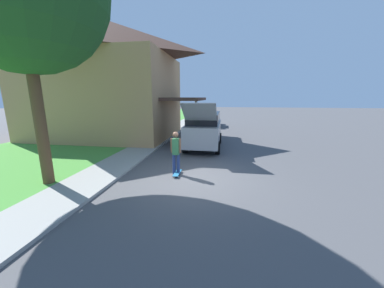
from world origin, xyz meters
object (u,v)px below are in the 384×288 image
object	(u,v)px
suv_parked	(204,129)
car_down_street	(210,120)
skateboarder	(176,151)
skateboard	(177,173)

from	to	relation	value
suv_parked	car_down_street	xyz separation A→B (m)	(-0.37, 10.17, -0.51)
suv_parked	car_down_street	size ratio (longest dim) A/B	1.25
car_down_street	skateboarder	size ratio (longest dim) A/B	2.43
car_down_street	skateboarder	world-z (taller)	skateboarder
suv_parked	skateboarder	bearing A→B (deg)	-97.31
suv_parked	skateboarder	xyz separation A→B (m)	(-0.61, -4.76, -0.20)
skateboard	suv_parked	bearing A→B (deg)	83.51
skateboarder	skateboard	distance (m)	0.88
suv_parked	car_down_street	world-z (taller)	suv_parked
suv_parked	skateboard	xyz separation A→B (m)	(-0.55, -4.84, -1.07)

